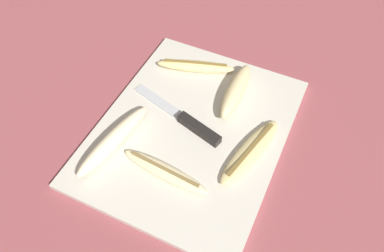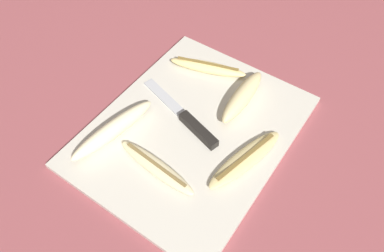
# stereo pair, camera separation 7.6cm
# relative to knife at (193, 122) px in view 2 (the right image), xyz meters

# --- Properties ---
(ground_plane) EXTENTS (4.00, 4.00, 0.00)m
(ground_plane) POSITION_rel_knife_xyz_m (-0.01, -0.01, -0.02)
(ground_plane) COLOR #93474C
(cutting_board) EXTENTS (0.46, 0.37, 0.01)m
(cutting_board) POSITION_rel_knife_xyz_m (-0.01, -0.01, -0.01)
(cutting_board) COLOR beige
(cutting_board) RESTS_ON ground_plane
(knife) EXTENTS (0.08, 0.23, 0.02)m
(knife) POSITION_rel_knife_xyz_m (0.00, 0.00, 0.00)
(knife) COLOR black
(knife) RESTS_ON cutting_board
(banana_ripe_center) EXTENTS (0.17, 0.04, 0.04)m
(banana_ripe_center) POSITION_rel_knife_xyz_m (0.11, -0.05, 0.01)
(banana_ripe_center) COLOR beige
(banana_ripe_center) RESTS_ON cutting_board
(banana_cream_curved) EXTENTS (0.05, 0.18, 0.02)m
(banana_cream_curved) POSITION_rel_knife_xyz_m (-0.13, -0.01, 0.00)
(banana_cream_curved) COLOR beige
(banana_cream_curved) RESTS_ON cutting_board
(banana_spotted_left) EXTENTS (0.19, 0.09, 0.02)m
(banana_spotted_left) POSITION_rel_knife_xyz_m (-0.02, -0.13, 0.00)
(banana_spotted_left) COLOR #DBC684
(banana_spotted_left) RESTS_ON cutting_board
(banana_golden_short) EXTENTS (0.09, 0.18, 0.02)m
(banana_golden_short) POSITION_rel_knife_xyz_m (0.15, 0.06, 0.00)
(banana_golden_short) COLOR #EDD689
(banana_golden_short) RESTS_ON cutting_board
(banana_pale_long) EXTENTS (0.20, 0.07, 0.04)m
(banana_pale_long) POSITION_rel_knife_xyz_m (-0.11, 0.12, 0.01)
(banana_pale_long) COLOR beige
(banana_pale_long) RESTS_ON cutting_board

